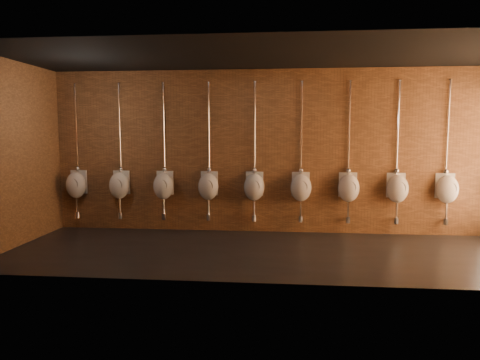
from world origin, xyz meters
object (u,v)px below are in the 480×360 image
object	(u,v)px
urinal_1	(119,185)
urinal_3	(208,186)
urinal_2	(163,185)
urinal_8	(447,189)
urinal_5	(301,187)
urinal_0	(76,184)
urinal_4	(254,186)
urinal_7	(397,188)
urinal_6	(349,187)

from	to	relation	value
urinal_1	urinal_3	size ratio (longest dim) A/B	1.00
urinal_2	urinal_8	bearing A→B (deg)	0.00
urinal_5	urinal_8	size ratio (longest dim) A/B	1.00
urinal_0	urinal_8	size ratio (longest dim) A/B	1.00
urinal_0	urinal_4	size ratio (longest dim) A/B	1.00
urinal_7	urinal_0	bearing A→B (deg)	180.00
urinal_1	urinal_5	bearing A→B (deg)	0.00
urinal_1	urinal_0	bearing A→B (deg)	180.00
urinal_2	urinal_4	xyz separation A→B (m)	(1.82, 0.00, 0.00)
urinal_4	urinal_6	size ratio (longest dim) A/B	1.00
urinal_1	urinal_3	xyz separation A→B (m)	(1.82, 0.00, 0.00)
urinal_1	urinal_4	distance (m)	2.73
urinal_3	urinal_5	world-z (taller)	same
urinal_3	urinal_7	xyz separation A→B (m)	(3.63, 0.00, 0.00)
urinal_0	urinal_3	bearing A→B (deg)	0.00
urinal_4	urinal_8	size ratio (longest dim) A/B	1.00
urinal_7	urinal_6	bearing A→B (deg)	180.00
urinal_5	urinal_7	world-z (taller)	same
urinal_5	urinal_7	bearing A→B (deg)	0.00
urinal_1	urinal_2	bearing A→B (deg)	0.00
urinal_2	urinal_6	distance (m)	3.63
urinal_0	urinal_4	world-z (taller)	same
urinal_6	urinal_0	bearing A→B (deg)	180.00
urinal_6	urinal_8	size ratio (longest dim) A/B	1.00
urinal_2	urinal_4	distance (m)	1.82
urinal_3	urinal_7	world-z (taller)	same
urinal_0	urinal_7	xyz separation A→B (m)	(6.36, 0.00, 0.00)
urinal_0	urinal_5	size ratio (longest dim) A/B	1.00
urinal_7	urinal_8	size ratio (longest dim) A/B	1.00
urinal_2	urinal_4	world-z (taller)	same
urinal_2	urinal_7	distance (m)	4.54
urinal_6	urinal_7	xyz separation A→B (m)	(0.91, 0.00, 0.00)
urinal_2	urinal_5	bearing A→B (deg)	0.00
urinal_6	urinal_3	bearing A→B (deg)	180.00
urinal_0	urinal_3	world-z (taller)	same
urinal_2	urinal_3	world-z (taller)	same
urinal_3	urinal_6	world-z (taller)	same
urinal_3	urinal_6	xyz separation A→B (m)	(2.73, 0.00, 0.00)
urinal_0	urinal_3	size ratio (longest dim) A/B	1.00
urinal_1	urinal_8	bearing A→B (deg)	0.00
urinal_0	urinal_7	distance (m)	6.36
urinal_4	urinal_5	xyz separation A→B (m)	(0.91, 0.00, 0.00)
urinal_2	urinal_5	size ratio (longest dim) A/B	1.00
urinal_3	urinal_4	xyz separation A→B (m)	(0.91, 0.00, 0.00)
urinal_2	urinal_8	size ratio (longest dim) A/B	1.00
urinal_1	urinal_2	world-z (taller)	same
urinal_2	urinal_0	bearing A→B (deg)	180.00
urinal_0	urinal_5	xyz separation A→B (m)	(4.54, 0.00, 0.00)
urinal_0	urinal_3	xyz separation A→B (m)	(2.73, 0.00, 0.00)
urinal_0	urinal_5	distance (m)	4.54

